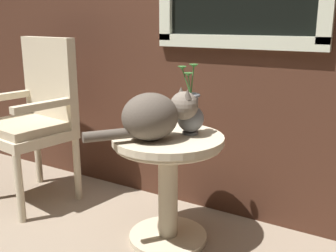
{
  "coord_description": "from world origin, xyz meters",
  "views": [
    {
      "loc": [
        1.21,
        -1.34,
        1.11
      ],
      "look_at": [
        0.22,
        0.27,
        0.61
      ],
      "focal_mm": 43.14,
      "sensor_mm": 36.0,
      "label": 1
    }
  ],
  "objects_px": {
    "wicker_side_table": "(168,168)",
    "pewter_vase_with_ivy": "(190,114)",
    "wicker_chair": "(35,114)",
    "cat": "(154,115)"
  },
  "relations": [
    {
      "from": "wicker_side_table",
      "to": "pewter_vase_with_ivy",
      "type": "xyz_separation_m",
      "value": [
        0.07,
        0.09,
        0.27
      ]
    },
    {
      "from": "wicker_side_table",
      "to": "wicker_chair",
      "type": "bearing_deg",
      "value": 178.28
    },
    {
      "from": "wicker_side_table",
      "to": "pewter_vase_with_ivy",
      "type": "distance_m",
      "value": 0.29
    },
    {
      "from": "wicker_chair",
      "to": "wicker_side_table",
      "type": "bearing_deg",
      "value": -1.72
    },
    {
      "from": "cat",
      "to": "pewter_vase_with_ivy",
      "type": "xyz_separation_m",
      "value": [
        0.1,
        0.17,
        -0.02
      ]
    },
    {
      "from": "pewter_vase_with_ivy",
      "to": "wicker_chair",
      "type": "bearing_deg",
      "value": -176.72
    },
    {
      "from": "wicker_side_table",
      "to": "wicker_chair",
      "type": "relative_size",
      "value": 0.56
    },
    {
      "from": "wicker_chair",
      "to": "pewter_vase_with_ivy",
      "type": "xyz_separation_m",
      "value": [
        1.06,
        0.06,
        0.11
      ]
    },
    {
      "from": "wicker_chair",
      "to": "cat",
      "type": "distance_m",
      "value": 0.97
    },
    {
      "from": "wicker_side_table",
      "to": "cat",
      "type": "distance_m",
      "value": 0.3
    }
  ]
}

